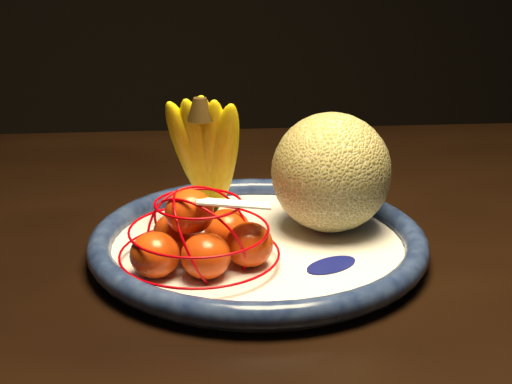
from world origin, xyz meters
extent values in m
cube|color=black|center=(0.07, -0.10, 0.70)|extent=(1.55, 1.05, 0.04)
cylinder|color=white|center=(0.04, -0.19, 0.73)|extent=(0.33, 0.33, 0.01)
torus|color=#081138|center=(0.04, -0.19, 0.74)|extent=(0.36, 0.36, 0.03)
cylinder|color=white|center=(0.04, -0.19, 0.73)|extent=(0.16, 0.16, 0.01)
ellipsoid|color=#0A1160|center=(0.10, -0.26, 0.74)|extent=(0.14, 0.11, 0.00)
ellipsoid|color=#0A1160|center=(0.01, -0.11, 0.74)|extent=(0.09, 0.12, 0.00)
ellipsoid|color=#0A1160|center=(-0.07, -0.19, 0.74)|extent=(0.10, 0.05, 0.00)
sphere|color=olive|center=(0.13, -0.17, 0.80)|extent=(0.13, 0.13, 0.13)
ellipsoid|color=yellow|center=(-0.02, -0.11, 0.82)|extent=(0.10, 0.09, 0.16)
ellipsoid|color=yellow|center=(-0.01, -0.11, 0.82)|extent=(0.08, 0.09, 0.16)
ellipsoid|color=yellow|center=(0.00, -0.11, 0.82)|extent=(0.06, 0.09, 0.16)
ellipsoid|color=yellow|center=(0.00, -0.12, 0.82)|extent=(0.04, 0.09, 0.16)
ellipsoid|color=yellow|center=(0.01, -0.12, 0.82)|extent=(0.05, 0.10, 0.16)
cone|color=black|center=(0.00, -0.11, 0.89)|extent=(0.03, 0.03, 0.02)
ellipsoid|color=#E74D17|center=(-0.08, -0.25, 0.76)|extent=(0.05, 0.05, 0.05)
ellipsoid|color=#E74D17|center=(-0.03, -0.26, 0.76)|extent=(0.05, 0.05, 0.05)
ellipsoid|color=#E74D17|center=(0.02, -0.24, 0.76)|extent=(0.05, 0.05, 0.05)
ellipsoid|color=#E74D17|center=(-0.05, -0.20, 0.76)|extent=(0.05, 0.05, 0.05)
ellipsoid|color=#E74D17|center=(0.00, -0.20, 0.76)|extent=(0.05, 0.05, 0.05)
ellipsoid|color=#E74D17|center=(-0.04, -0.23, 0.80)|extent=(0.05, 0.05, 0.05)
torus|color=#BE0006|center=(-0.03, -0.23, 0.75)|extent=(0.18, 0.18, 0.00)
torus|color=#BE0006|center=(-0.03, -0.23, 0.78)|extent=(0.15, 0.15, 0.00)
torus|color=#BE0006|center=(-0.03, -0.23, 0.80)|extent=(0.10, 0.10, 0.00)
torus|color=#BE0006|center=(-0.03, -0.23, 0.77)|extent=(0.12, 0.08, 0.10)
torus|color=#BE0006|center=(-0.03, -0.23, 0.77)|extent=(0.08, 0.12, 0.10)
torus|color=#BE0006|center=(-0.03, -0.23, 0.77)|extent=(0.11, 0.11, 0.10)
cube|color=white|center=(0.00, -0.25, 0.81)|extent=(0.07, 0.04, 0.01)
camera|label=1|loc=(-0.13, -0.95, 1.07)|focal=55.00mm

